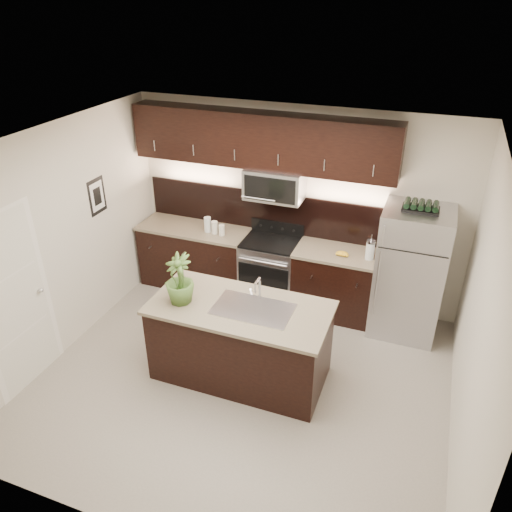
# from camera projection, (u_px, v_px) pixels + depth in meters

# --- Properties ---
(ground) EXTENTS (4.50, 4.50, 0.00)m
(ground) POSITION_uv_depth(u_px,v_px,m) (242.00, 379.00, 5.72)
(ground) COLOR gray
(ground) RESTS_ON ground
(room_walls) EXTENTS (4.52, 4.02, 2.71)m
(room_walls) POSITION_uv_depth(u_px,v_px,m) (228.00, 248.00, 4.91)
(room_walls) COLOR beige
(room_walls) RESTS_ON ground
(counter_run) EXTENTS (3.51, 0.65, 0.94)m
(counter_run) POSITION_uv_depth(u_px,v_px,m) (257.00, 268.00, 7.02)
(counter_run) COLOR black
(counter_run) RESTS_ON ground
(upper_fixtures) EXTENTS (3.49, 0.40, 1.66)m
(upper_fixtures) POSITION_uv_depth(u_px,v_px,m) (263.00, 149.00, 6.33)
(upper_fixtures) COLOR black
(upper_fixtures) RESTS_ON counter_run
(island) EXTENTS (1.96, 0.96, 0.94)m
(island) POSITION_uv_depth(u_px,v_px,m) (241.00, 341.00, 5.58)
(island) COLOR black
(island) RESTS_ON ground
(sink_faucet) EXTENTS (0.84, 0.50, 0.28)m
(sink_faucet) POSITION_uv_depth(u_px,v_px,m) (253.00, 307.00, 5.31)
(sink_faucet) COLOR silver
(sink_faucet) RESTS_ON island
(refrigerator) EXTENTS (0.81, 0.73, 1.69)m
(refrigerator) POSITION_uv_depth(u_px,v_px,m) (410.00, 273.00, 6.16)
(refrigerator) COLOR #B2B2B7
(refrigerator) RESTS_ON ground
(wine_rack) EXTENTS (0.42, 0.26, 0.10)m
(wine_rack) POSITION_uv_depth(u_px,v_px,m) (421.00, 206.00, 5.74)
(wine_rack) COLOR black
(wine_rack) RESTS_ON refrigerator
(plant) EXTENTS (0.42, 0.42, 0.57)m
(plant) POSITION_uv_depth(u_px,v_px,m) (179.00, 279.00, 5.30)
(plant) COLOR #3D5C25
(plant) RESTS_ON island
(canisters) EXTENTS (0.32, 0.13, 0.21)m
(canisters) POSITION_uv_depth(u_px,v_px,m) (213.00, 227.00, 6.89)
(canisters) COLOR silver
(canisters) RESTS_ON counter_run
(french_press) EXTENTS (0.11, 0.11, 0.33)m
(french_press) POSITION_uv_depth(u_px,v_px,m) (370.00, 250.00, 6.22)
(french_press) COLOR silver
(french_press) RESTS_ON counter_run
(bananas) EXTENTS (0.18, 0.14, 0.05)m
(bananas) POSITION_uv_depth(u_px,v_px,m) (339.00, 253.00, 6.36)
(bananas) COLOR gold
(bananas) RESTS_ON counter_run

